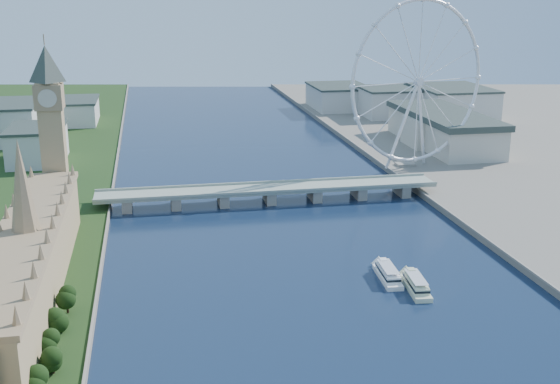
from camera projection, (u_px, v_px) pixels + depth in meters
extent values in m
cube|color=tan|center=(30.00, 265.00, 303.84)|extent=(24.00, 200.00, 28.00)
cone|color=#937A59|center=(22.00, 185.00, 293.90)|extent=(12.00, 12.00, 40.00)
cube|color=tan|center=(54.00, 153.00, 398.64)|extent=(13.00, 13.00, 80.00)
cube|color=#937A59|center=(49.00, 96.00, 389.81)|extent=(15.00, 15.00, 14.00)
pyramid|color=#2D3833|center=(44.00, 45.00, 382.07)|extent=(20.02, 20.02, 20.00)
cube|color=gray|center=(269.00, 189.00, 451.87)|extent=(220.00, 22.00, 2.00)
cube|color=gray|center=(127.00, 204.00, 437.06)|extent=(6.00, 20.00, 7.50)
cube|color=gray|center=(176.00, 201.00, 442.44)|extent=(6.00, 20.00, 7.50)
cube|color=gray|center=(223.00, 199.00, 447.81)|extent=(6.00, 20.00, 7.50)
cube|color=gray|center=(269.00, 196.00, 453.18)|extent=(6.00, 20.00, 7.50)
cube|color=gray|center=(314.00, 194.00, 458.55)|extent=(6.00, 20.00, 7.50)
cube|color=gray|center=(358.00, 191.00, 463.93)|extent=(6.00, 20.00, 7.50)
cube|color=gray|center=(401.00, 189.00, 469.30)|extent=(6.00, 20.00, 7.50)
torus|color=silver|center=(418.00, 82.00, 508.86)|extent=(113.60, 39.12, 118.60)
cylinder|color=silver|center=(418.00, 82.00, 508.86)|extent=(7.25, 6.61, 6.00)
cube|color=gray|center=(405.00, 164.00, 535.44)|extent=(14.00, 10.00, 2.00)
cube|color=beige|center=(38.00, 146.00, 543.90)|extent=(40.00, 60.00, 26.00)
cube|color=beige|center=(4.00, 123.00, 620.89)|extent=(60.00, 80.00, 32.00)
cube|color=beige|center=(72.00, 112.00, 706.77)|extent=(50.00, 70.00, 22.00)
cube|color=beige|center=(390.00, 103.00, 746.15)|extent=(60.00, 60.00, 28.00)
cube|color=beige|center=(451.00, 103.00, 737.73)|extent=(70.00, 90.00, 30.00)
cube|color=beige|center=(339.00, 97.00, 796.20)|extent=(60.00, 80.00, 24.00)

